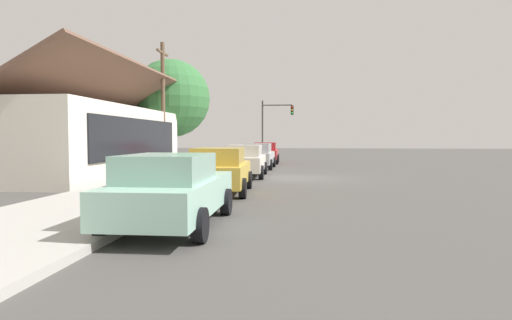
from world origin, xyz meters
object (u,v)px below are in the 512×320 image
Objects in this scene: car_seafoam at (172,190)px; car_ivory at (246,160)px; traffic_light_main at (275,120)px; fire_hydrant_red at (161,186)px; car_mustard at (220,170)px; car_silver at (258,156)px; car_cherry at (266,153)px; utility_pole_wooden at (163,104)px; shade_tree at (171,99)px.

car_ivory is (12.05, 0.05, -0.00)m from car_seafoam.
traffic_light_main reaches higher than fire_hydrant_red.
car_mustard is 6.33× the size of fire_hydrant_red.
traffic_light_main is at bearing -3.75° from fire_hydrant_red.
fire_hydrant_red is (-8.71, 1.36, -0.32)m from car_ivory.
traffic_light_main is at bearing -2.83° from car_ivory.
car_seafoam reaches higher than fire_hydrant_red.
car_mustard is 0.99× the size of car_silver.
car_silver is at bearing -0.71° from car_seafoam.
fire_hydrant_red is at bearing 176.25° from traffic_light_main.
traffic_light_main reaches higher than car_seafoam.
car_seafoam is at bearing 178.16° from car_cherry.
car_seafoam is 17.83m from car_silver.
traffic_light_main is (10.85, -0.29, 2.68)m from car_silver.
utility_pole_wooden is (-2.27, 5.37, 3.11)m from car_silver.
shade_tree is (14.25, 6.23, 3.83)m from car_mustard.
traffic_light_main is 0.69× the size of utility_pole_wooden.
car_mustard is 16.02m from shade_tree.
car_cherry is 10.03m from utility_pole_wooden.
car_seafoam is 0.91× the size of traffic_light_main.
car_seafoam is at bearing -162.43° from shade_tree.
car_mustard is 0.86× the size of traffic_light_main.
fire_hydrant_red is at bearing 22.07° from car_seafoam.
utility_pole_wooden is at bearing 25.09° from car_mustard.
utility_pole_wooden is at bearing -168.40° from shade_tree.
utility_pole_wooden reaches higher than car_cherry.
car_seafoam is 0.63× the size of utility_pole_wooden.
car_ivory is 0.91× the size of traffic_light_main.
car_silver is 7.63m from shade_tree.
car_silver is 11.18m from traffic_light_main.
car_silver is at bearing -3.42° from car_mustard.
car_mustard is 0.60× the size of utility_pole_wooden.
traffic_light_main is at bearing -4.07° from car_mustard.
car_seafoam is 21.25m from shade_tree.
car_seafoam is 1.04× the size of car_silver.
utility_pole_wooden is (15.56, 5.41, 3.11)m from car_seafoam.
car_ivory is 0.65× the size of shade_tree.
car_mustard is at bearing -156.39° from shade_tree.
car_mustard and car_ivory have the same top height.
car_silver is 0.87× the size of traffic_light_main.
shade_tree is 10.31× the size of fire_hydrant_red.
car_ivory is at bearing -3.52° from car_mustard.
shade_tree is at bearing 36.66° from car_ivory.
utility_pole_wooden is (3.52, 5.36, 3.11)m from car_ivory.
fire_hydrant_red is (3.34, 1.41, -0.32)m from car_seafoam.
shade_tree is at bearing 16.44° from fire_hydrant_red.
utility_pole_wooden reaches higher than car_ivory.
car_silver is 5.63m from car_cherry.
traffic_light_main is (23.01, -0.33, 2.68)m from car_mustard.
utility_pole_wooden reaches higher than car_silver.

